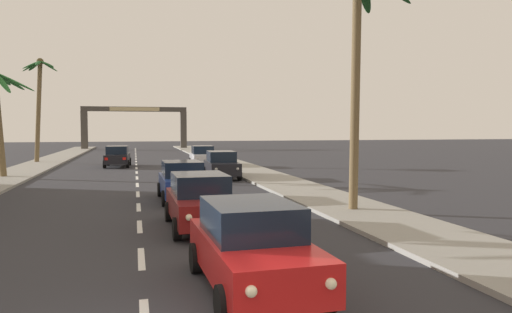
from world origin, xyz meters
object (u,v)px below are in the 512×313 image
at_px(sedan_lead_at_stop_bar, 252,246).
at_px(sedan_fifth_in_queue, 182,181).
at_px(sedan_parked_nearest_kerb, 222,165).
at_px(sedan_third_in_queue, 200,201).
at_px(town_gateway_arch, 135,121).
at_px(sedan_oncoming_far, 118,156).
at_px(palm_left_farthest, 39,92).
at_px(sedan_parked_mid_kerb, 203,156).
at_px(palm_right_second, 355,23).

height_order(sedan_lead_at_stop_bar, sedan_fifth_in_queue, same).
bearing_deg(sedan_parked_nearest_kerb, sedan_fifth_in_queue, -110.72).
distance_m(sedan_lead_at_stop_bar, sedan_third_in_queue, 5.92).
relative_size(sedan_parked_nearest_kerb, town_gateway_arch, 0.29).
xyz_separation_m(sedan_third_in_queue, sedan_oncoming_far, (-3.28, 25.34, 0.00)).
bearing_deg(sedan_oncoming_far, sedan_parked_nearest_kerb, -59.08).
height_order(sedan_oncoming_far, sedan_parked_nearest_kerb, same).
height_order(sedan_lead_at_stop_bar, sedan_third_in_queue, same).
bearing_deg(sedan_oncoming_far, town_gateway_arch, 87.54).
height_order(sedan_parked_nearest_kerb, palm_left_farthest, palm_left_farthest).
xyz_separation_m(sedan_fifth_in_queue, sedan_parked_mid_kerb, (3.37, 17.99, 0.00)).
height_order(sedan_fifth_in_queue, town_gateway_arch, town_gateway_arch).
distance_m(sedan_lead_at_stop_bar, sedan_parked_nearest_kerb, 20.58).
distance_m(sedan_third_in_queue, sedan_parked_nearest_kerb, 14.80).
distance_m(sedan_parked_mid_kerb, palm_right_second, 23.43).
height_order(sedan_lead_at_stop_bar, palm_right_second, palm_right_second).
height_order(sedan_parked_mid_kerb, palm_right_second, palm_right_second).
bearing_deg(palm_left_farthest, sedan_parked_mid_kerb, -28.31).
bearing_deg(sedan_fifth_in_queue, town_gateway_arch, 91.99).
bearing_deg(sedan_lead_at_stop_bar, sedan_parked_nearest_kerb, 81.47).
relative_size(sedan_fifth_in_queue, sedan_oncoming_far, 0.99).
bearing_deg(sedan_fifth_in_queue, sedan_parked_mid_kerb, 79.40).
relative_size(palm_right_second, town_gateway_arch, 0.60).
relative_size(sedan_oncoming_far, sedan_parked_nearest_kerb, 1.00).
distance_m(sedan_parked_mid_kerb, palm_left_farthest, 16.19).
relative_size(sedan_oncoming_far, town_gateway_arch, 0.30).
distance_m(sedan_lead_at_stop_bar, town_gateway_arch, 65.20).
distance_m(sedan_fifth_in_queue, palm_left_farthest, 27.69).
distance_m(sedan_lead_at_stop_bar, sedan_oncoming_far, 31.45).
relative_size(sedan_third_in_queue, sedan_fifth_in_queue, 1.00).
height_order(sedan_fifth_in_queue, sedan_parked_nearest_kerb, same).
bearing_deg(palm_right_second, sedan_oncoming_far, 110.79).
distance_m(sedan_oncoming_far, palm_left_farthest, 10.43).
height_order(sedan_third_in_queue, palm_left_farthest, palm_left_farthest).
relative_size(sedan_third_in_queue, sedan_parked_nearest_kerb, 0.99).
height_order(sedan_parked_mid_kerb, palm_left_farthest, palm_left_farthest).
bearing_deg(palm_left_farthest, sedan_third_in_queue, -72.15).
bearing_deg(palm_left_farthest, sedan_lead_at_stop_bar, -74.58).
height_order(sedan_lead_at_stop_bar, sedan_oncoming_far, same).
relative_size(sedan_parked_nearest_kerb, palm_left_farthest, 0.49).
bearing_deg(sedan_parked_mid_kerb, palm_right_second, -83.86).
height_order(sedan_lead_at_stop_bar, sedan_parked_mid_kerb, same).
bearing_deg(town_gateway_arch, sedan_parked_mid_kerb, -81.58).
bearing_deg(palm_left_farthest, palm_right_second, -61.96).
bearing_deg(sedan_third_in_queue, sedan_parked_nearest_kerb, 77.33).
height_order(sedan_third_in_queue, town_gateway_arch, town_gateway_arch).
bearing_deg(palm_right_second, sedan_third_in_queue, -166.54).
distance_m(sedan_oncoming_far, sedan_parked_mid_kerb, 6.83).
relative_size(sedan_lead_at_stop_bar, sedan_third_in_queue, 1.01).
relative_size(sedan_oncoming_far, palm_right_second, 0.49).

